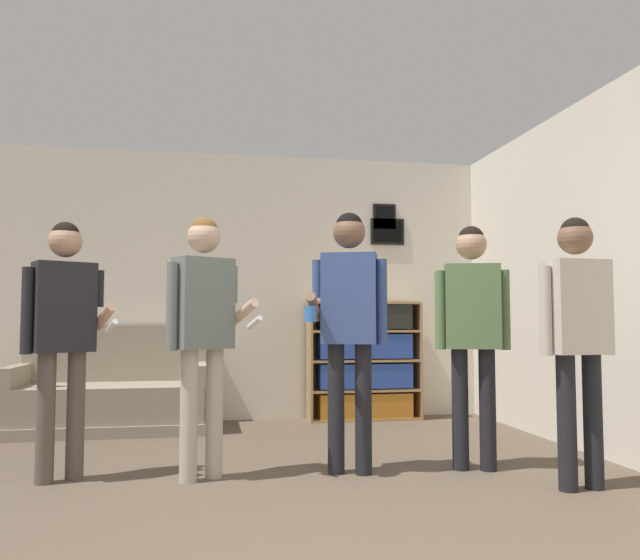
{
  "coord_description": "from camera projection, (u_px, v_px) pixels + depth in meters",
  "views": [
    {
      "loc": [
        -0.27,
        -2.44,
        1.0
      ],
      "look_at": [
        0.51,
        1.96,
        1.29
      ],
      "focal_mm": 35.0,
      "sensor_mm": 36.0,
      "label": 1
    }
  ],
  "objects": [
    {
      "name": "drinking_cup",
      "position": [
        372.0,
        297.0,
        6.36
      ],
      "size": [
        0.09,
        0.09,
        0.1
      ],
      "color": "yellow",
      "rests_on": "bookshelf"
    },
    {
      "name": "person_player_foreground_center",
      "position": [
        203.0,
        317.0,
        3.97
      ],
      "size": [
        0.59,
        0.38,
        1.66
      ],
      "color": "#B7AD99",
      "rests_on": "ground_plane"
    },
    {
      "name": "bookshelf",
      "position": [
        364.0,
        361.0,
        6.3
      ],
      "size": [
        1.14,
        0.3,
        1.19
      ],
      "color": "#A87F51",
      "rests_on": "ground_plane"
    },
    {
      "name": "person_watcher_holding_cup",
      "position": [
        349.0,
        311.0,
        4.12
      ],
      "size": [
        0.57,
        0.39,
        1.72
      ],
      "color": "black",
      "rests_on": "ground_plane"
    },
    {
      "name": "wall_back",
      "position": [
        238.0,
        286.0,
        6.35
      ],
      "size": [
        7.48,
        0.08,
        2.7
      ],
      "color": "silver",
      "rests_on": "ground_plane"
    },
    {
      "name": "person_spectator_near_bookshelf",
      "position": [
        472.0,
        319.0,
        4.23
      ],
      "size": [
        0.48,
        0.3,
        1.64
      ],
      "color": "black",
      "rests_on": "ground_plane"
    },
    {
      "name": "person_player_foreground_left",
      "position": [
        63.0,
        321.0,
        3.93
      ],
      "size": [
        0.59,
        0.38,
        1.63
      ],
      "color": "brown",
      "rests_on": "ground_plane"
    },
    {
      "name": "couch",
      "position": [
        112.0,
        396.0,
        5.68
      ],
      "size": [
        1.73,
        0.8,
        0.95
      ],
      "color": "gray",
      "rests_on": "ground_plane"
    },
    {
      "name": "wall_right",
      "position": [
        581.0,
        275.0,
        4.84
      ],
      "size": [
        0.06,
        6.32,
        2.7
      ],
      "color": "silver",
      "rests_on": "ground_plane"
    },
    {
      "name": "person_spectator_far_right",
      "position": [
        577.0,
        322.0,
        3.74
      ],
      "size": [
        0.5,
        0.23,
        1.62
      ],
      "color": "black",
      "rests_on": "ground_plane"
    }
  ]
}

